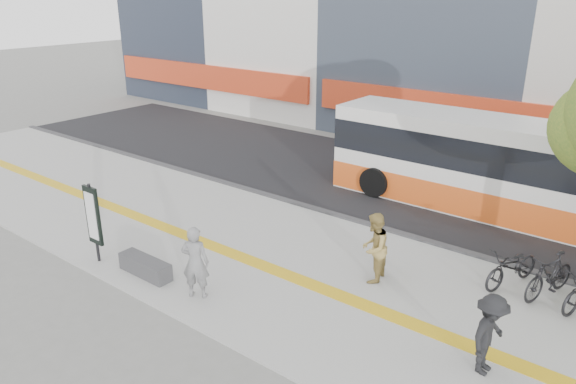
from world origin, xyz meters
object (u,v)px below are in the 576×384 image
Objects in this scene: bus at (504,171)px; pedestrian_dark at (489,335)px; seated_woman at (195,262)px; pedestrian_tan at (374,248)px; bench at (145,267)px; signboard at (93,217)px.

bus is 6.87× the size of pedestrian_dark.
pedestrian_tan is (2.91, 3.22, -0.01)m from seated_woman.
bench is 0.73× the size of signboard.
bench is 0.97× the size of pedestrian_dark.
bench is at bearing -24.71° from seated_woman.
bench is at bearing 105.45° from pedestrian_dark.
signboard is at bearing -126.48° from bus.
pedestrian_tan reaches higher than bench.
bench is 1.93m from seated_woman.
bus is 6.34× the size of pedestrian_tan.
bus is at bearing 59.14° from bench.
bench is at bearing 10.81° from signboard.
bench is 0.89× the size of pedestrian_tan.
seated_woman is at bearing 3.29° from bench.
signboard is 12.44m from bus.
bus reaches higher than pedestrian_dark.
pedestrian_tan is (-1.09, -6.37, -0.51)m from bus.
pedestrian_dark is at bearing -73.98° from bus.
bus is 10.41m from seated_woman.
pedestrian_tan reaches higher than pedestrian_dark.
pedestrian_dark is (8.12, 1.62, 0.60)m from bench.
pedestrian_dark is at bearing 11.18° from signboard.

